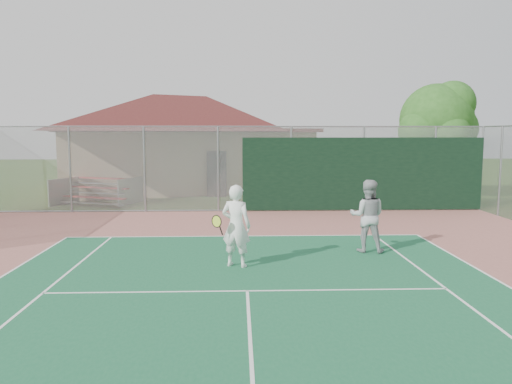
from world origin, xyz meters
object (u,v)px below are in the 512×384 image
bleachers (97,190)px  tree (438,122)px  player_grey_back (367,217)px  clubhouse (182,134)px  player_white_front (236,227)px

bleachers → tree: (16.05, 0.97, 3.11)m
bleachers → player_grey_back: player_grey_back is taller
bleachers → tree: tree is taller
tree → clubhouse: bearing=155.2°
player_white_front → player_grey_back: size_ratio=1.01×
bleachers → clubhouse: bearing=88.2°
player_grey_back → clubhouse: bearing=-53.3°
clubhouse → player_grey_back: (6.81, -16.62, -2.23)m
tree → player_grey_back: (-6.12, -10.64, -2.76)m
clubhouse → bleachers: clubhouse is taller
player_white_front → bleachers: bearing=-38.4°
player_grey_back → tree: bearing=-105.5°
player_grey_back → bleachers: bearing=-29.8°
bleachers → player_grey_back: 13.86m
clubhouse → bleachers: 8.05m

